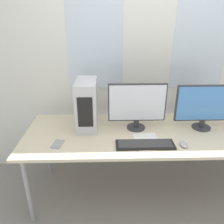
% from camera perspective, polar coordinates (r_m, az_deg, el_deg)
% --- Properties ---
extents(ground_plane, '(14.00, 14.00, 0.00)m').
position_cam_1_polar(ground_plane, '(2.26, 11.46, -26.79)').
color(ground_plane, gray).
extents(wall_back, '(8.00, 0.07, 2.70)m').
position_cam_1_polar(wall_back, '(2.44, 9.10, 14.43)').
color(wall_back, silver).
rests_on(wall_back, ground_plane).
extents(desk, '(2.42, 0.85, 0.72)m').
position_cam_1_polar(desk, '(2.14, 10.53, -6.02)').
color(desk, beige).
rests_on(desk, ground_plane).
extents(pc_tower, '(0.19, 0.39, 0.47)m').
position_cam_1_polar(pc_tower, '(2.11, -6.57, 2.00)').
color(pc_tower, silver).
rests_on(pc_tower, desk).
extents(monitor_main, '(0.54, 0.18, 0.45)m').
position_cam_1_polar(monitor_main, '(2.06, 6.55, 1.81)').
color(monitor_main, '#333338').
rests_on(monitor_main, desk).
extents(monitor_right_near, '(0.56, 0.18, 0.44)m').
position_cam_1_polar(monitor_right_near, '(2.24, 23.15, 1.54)').
color(monitor_right_near, '#333338').
rests_on(monitor_right_near, desk).
extents(keyboard, '(0.49, 0.15, 0.02)m').
position_cam_1_polar(keyboard, '(1.89, 8.63, -8.40)').
color(keyboard, black).
rests_on(keyboard, desk).
extents(mouse, '(0.06, 0.10, 0.03)m').
position_cam_1_polar(mouse, '(1.96, 18.24, -8.06)').
color(mouse, '#B2B2B7').
rests_on(mouse, desk).
extents(cell_phone, '(0.10, 0.14, 0.01)m').
position_cam_1_polar(cell_phone, '(1.94, -14.03, -8.11)').
color(cell_phone, '#99999E').
rests_on(cell_phone, desk).
extents(paper_sheet_left, '(0.23, 0.31, 0.00)m').
position_cam_1_polar(paper_sheet_left, '(1.96, 9.28, -7.55)').
color(paper_sheet_left, white).
rests_on(paper_sheet_left, desk).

